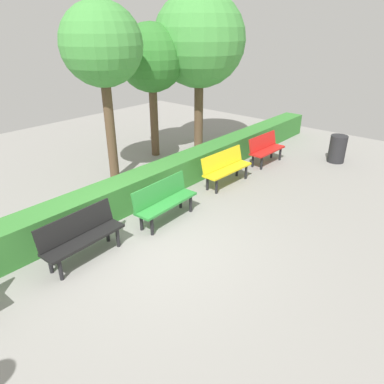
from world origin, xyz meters
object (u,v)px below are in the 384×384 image
Objects in this scene: bench_black at (81,235)px; tree_near at (199,41)px; bench_red at (266,148)px; bench_yellow at (226,166)px; tree_far at (102,47)px; trash_bin at (337,149)px; bench_green at (164,199)px; tree_mid at (151,59)px.

bench_black is 7.21m from tree_near.
bench_red is 2.04m from bench_yellow.
tree_far is 5.31× the size of trash_bin.
bench_green is 6.15m from trash_bin.
trash_bin is at bearing 142.92° from tree_far.
bench_red is 1.67× the size of trash_bin.
tree_mid is (1.64, -3.07, 2.44)m from bench_red.
bench_red is 6.39m from bench_black.
bench_yellow is at bearing -24.55° from trash_bin.
bench_yellow is 3.93m from tree_mid.
bench_yellow is at bearing -179.37° from bench_green.
trash_bin is at bearing 165.74° from bench_black.
tree_far is at bearing -139.81° from bench_black.
tree_near reaches higher than bench_yellow.
bench_yellow is at bearing 1.64° from bench_red.
bench_black is at bearing -11.70° from trash_bin.
bench_green is at bearing 75.75° from tree_far.
tree_far reaches higher than bench_green.
bench_yellow is (2.04, -0.01, 0.00)m from bench_red.
bench_yellow is at bearing 53.29° from tree_near.
bench_black is 1.88× the size of trash_bin.
bench_green reaches higher than bench_red.
bench_red is 4.25m from tree_mid.
bench_red is 3.80m from tree_near.
bench_black reaches higher than trash_bin.
tree_mid reaches higher than bench_red.
bench_green is 1.90× the size of trash_bin.
tree_far is 7.30m from trash_bin.
bench_yellow is 4.14m from tree_far.
bench_green reaches higher than bench_black.
bench_green is 4.89m from tree_mid.
bench_black is at bearing 42.74° from tree_far.
bench_yellow is 0.40× the size of tree_mid.
bench_red is at bearing 179.08° from bench_green.
bench_black is at bearing 1.77° from bench_red.
bench_black is (4.35, -0.01, -0.00)m from bench_yellow.
bench_red is at bearing 118.16° from tree_mid.
tree_near reaches higher than bench_black.
tree_mid is 6.18m from trash_bin.
bench_black is (6.39, -0.02, 0.00)m from bench_red.
tree_mid reaches higher than bench_yellow.
bench_black is 4.55m from tree_far.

